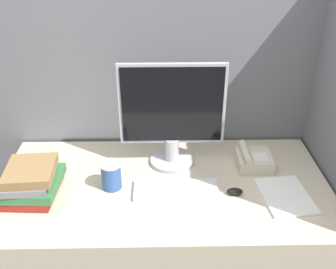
{
  "coord_description": "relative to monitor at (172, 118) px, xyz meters",
  "views": [
    {
      "loc": [
        -0.01,
        -1.06,
        1.83
      ],
      "look_at": [
        0.02,
        0.43,
        0.99
      ],
      "focal_mm": 42.0,
      "sensor_mm": 36.0,
      "label": 1
    }
  ],
  "objects": [
    {
      "name": "mouse",
      "position": [
        0.27,
        -0.26,
        -0.23
      ],
      "size": [
        0.07,
        0.04,
        0.03
      ],
      "color": "black",
      "rests_on": "desk"
    },
    {
      "name": "desk_telephone",
      "position": [
        0.39,
        -0.04,
        -0.21
      ],
      "size": [
        0.16,
        0.18,
        0.1
      ],
      "color": "beige",
      "rests_on": "desk"
    },
    {
      "name": "desk",
      "position": [
        -0.04,
        -0.18,
        -0.62
      ],
      "size": [
        1.51,
        0.78,
        0.75
      ],
      "color": "beige",
      "rests_on": "ground_plane"
    },
    {
      "name": "monitor",
      "position": [
        0.0,
        0.0,
        0.0
      ],
      "size": [
        0.49,
        0.21,
        0.51
      ],
      "color": "#B7B7BC",
      "rests_on": "desk"
    },
    {
      "name": "keyboard",
      "position": [
        0.01,
        -0.24,
        -0.24
      ],
      "size": [
        0.37,
        0.14,
        0.02
      ],
      "color": "silver",
      "rests_on": "desk"
    },
    {
      "name": "cubicle_panel_rear",
      "position": [
        -0.04,
        0.25,
        -0.15
      ],
      "size": [
        1.91,
        0.04,
        1.7
      ],
      "color": "slate",
      "rests_on": "ground_plane"
    },
    {
      "name": "paper_pile",
      "position": [
        0.49,
        -0.28,
        -0.24
      ],
      "size": [
        0.23,
        0.29,
        0.01
      ],
      "color": "white",
      "rests_on": "desk"
    },
    {
      "name": "book_stack",
      "position": [
        -0.61,
        -0.25,
        -0.18
      ],
      "size": [
        0.25,
        0.27,
        0.15
      ],
      "color": "maroon",
      "rests_on": "desk"
    },
    {
      "name": "coffee_cup",
      "position": [
        -0.28,
        -0.2,
        -0.18
      ],
      "size": [
        0.09,
        0.09,
        0.13
      ],
      "color": "#335999",
      "rests_on": "desk"
    }
  ]
}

